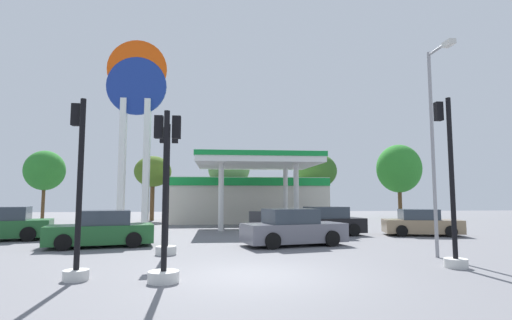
# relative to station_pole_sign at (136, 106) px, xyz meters

# --- Properties ---
(ground_plane) EXTENTS (90.00, 90.00, 0.00)m
(ground_plane) POSITION_rel_station_pole_sign_xyz_m (6.58, -16.40, -8.21)
(ground_plane) COLOR slate
(ground_plane) RESTS_ON ground
(gas_station) EXTENTS (12.20, 13.49, 4.73)m
(gas_station) POSITION_rel_station_pole_sign_xyz_m (8.13, 4.81, -6.15)
(gas_station) COLOR beige
(gas_station) RESTS_ON ground
(station_pole_sign) EXTENTS (4.04, 0.56, 12.87)m
(station_pole_sign) POSITION_rel_station_pole_sign_xyz_m (0.00, 0.00, 0.00)
(station_pole_sign) COLOR white
(station_pole_sign) RESTS_ON ground
(car_0) EXTENTS (4.15, 2.48, 1.39)m
(car_0) POSITION_rel_station_pole_sign_xyz_m (16.41, -6.85, -7.58)
(car_0) COLOR black
(car_0) RESTS_ON ground
(car_1) EXTENTS (4.43, 2.65, 1.48)m
(car_1) POSITION_rel_station_pole_sign_xyz_m (0.85, -9.96, -7.54)
(car_1) COLOR black
(car_1) RESTS_ON ground
(car_2) EXTENTS (4.60, 2.79, 1.54)m
(car_2) POSITION_rel_station_pole_sign_xyz_m (8.80, -10.33, -7.52)
(car_2) COLOR black
(car_2) RESTS_ON ground
(car_3) EXTENTS (4.71, 2.90, 1.57)m
(car_3) POSITION_rel_station_pole_sign_xyz_m (-4.56, -7.18, -7.50)
(car_3) COLOR black
(car_3) RESTS_ON ground
(car_4) EXTENTS (4.46, 2.43, 1.52)m
(car_4) POSITION_rel_station_pole_sign_xyz_m (11.29, -6.25, -7.53)
(car_4) COLOR black
(car_4) RESTS_ON ground
(traffic_signal_0) EXTENTS (0.63, 0.66, 4.53)m
(traffic_signal_0) POSITION_rel_station_pole_sign_xyz_m (2.13, -16.55, -6.55)
(traffic_signal_0) COLOR silver
(traffic_signal_0) RESTS_ON ground
(traffic_signal_1) EXTENTS (0.73, 0.73, 4.68)m
(traffic_signal_1) POSITION_rel_station_pole_sign_xyz_m (3.80, -12.43, -6.51)
(traffic_signal_1) COLOR silver
(traffic_signal_1) RESTS_ON ground
(traffic_signal_2) EXTENTS (0.74, 0.74, 4.17)m
(traffic_signal_2) POSITION_rel_station_pole_sign_xyz_m (4.33, -16.98, -6.68)
(traffic_signal_2) COLOR silver
(traffic_signal_2) RESTS_ON ground
(traffic_signal_3) EXTENTS (0.65, 0.68, 5.00)m
(traffic_signal_3) POSITION_rel_station_pole_sign_xyz_m (12.43, -15.88, -6.45)
(traffic_signal_3) COLOR silver
(traffic_signal_3) RESTS_ON ground
(tree_0) EXTENTS (3.18, 3.18, 5.86)m
(tree_0) POSITION_rel_station_pole_sign_xyz_m (-8.60, 6.74, -4.01)
(tree_0) COLOR brown
(tree_0) RESTS_ON ground
(tree_1) EXTENTS (3.19, 3.19, 5.62)m
(tree_1) POSITION_rel_station_pole_sign_xyz_m (-0.04, 7.88, -3.98)
(tree_1) COLOR brown
(tree_1) RESTS_ON ground
(tree_2) EXTENTS (3.72, 3.72, 6.11)m
(tree_2) POSITION_rel_station_pole_sign_xyz_m (6.62, 8.02, -3.70)
(tree_2) COLOR brown
(tree_2) RESTS_ON ground
(tree_3) EXTENTS (3.73, 3.73, 6.05)m
(tree_3) POSITION_rel_station_pole_sign_xyz_m (14.73, 8.31, -3.79)
(tree_3) COLOR brown
(tree_3) RESTS_ON ground
(tree_4) EXTENTS (4.25, 4.25, 7.14)m
(tree_4) POSITION_rel_station_pole_sign_xyz_m (23.22, 9.36, -3.42)
(tree_4) COLOR brown
(tree_4) RESTS_ON ground
(corner_streetlamp) EXTENTS (0.24, 1.48, 7.14)m
(corner_streetlamp) POSITION_rel_station_pole_sign_xyz_m (13.00, -14.26, -3.93)
(corner_streetlamp) COLOR gray
(corner_streetlamp) RESTS_ON ground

